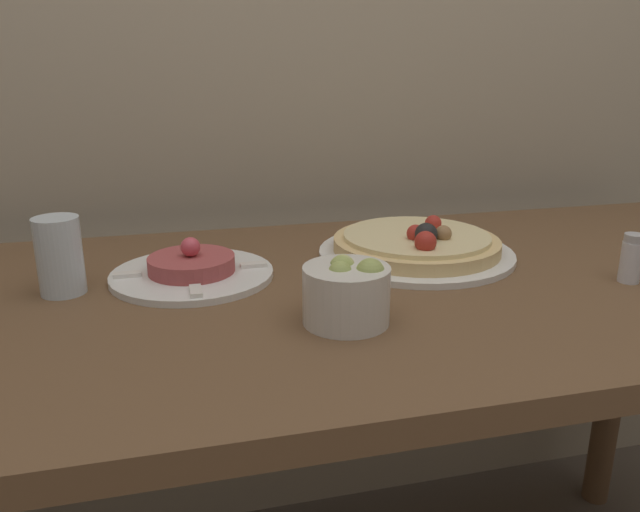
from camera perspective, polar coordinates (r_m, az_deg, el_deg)
The scene contains 6 objects.
dining_table at distance 0.96m, azimuth 6.01°, elevation -7.79°, with size 1.48×0.70×0.74m.
pizza_plate at distance 1.03m, azimuth 8.82°, elevation 0.93°, with size 0.32×0.32×0.07m.
tartare_plate at distance 0.94m, azimuth -11.62°, elevation -1.24°, with size 0.24×0.24×0.06m.
small_bowl at distance 0.76m, azimuth 2.48°, elevation -3.27°, with size 0.11×0.11×0.08m.
drinking_glass at distance 0.92m, azimuth -22.71°, elevation 0.01°, with size 0.06×0.06×0.11m.
salt_shaker at distance 1.00m, azimuth 26.59°, elevation -0.20°, with size 0.03×0.03×0.07m.
Camera 1 is at (-0.31, -0.46, 1.05)m, focal length 35.00 mm.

